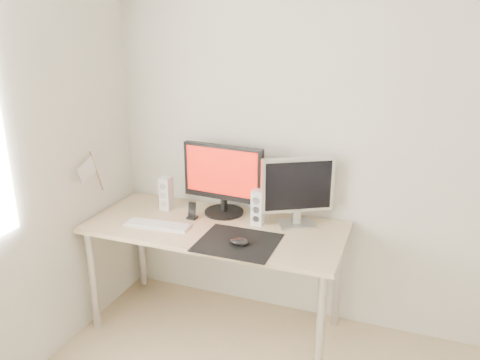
# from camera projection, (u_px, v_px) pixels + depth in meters

# --- Properties ---
(wall_back) EXTENTS (3.50, 0.00, 3.50)m
(wall_back) POSITION_uv_depth(u_px,v_px,m) (382.00, 143.00, 2.77)
(wall_back) COLOR white
(wall_back) RESTS_ON ground
(mousepad) EXTENTS (0.45, 0.40, 0.00)m
(mousepad) POSITION_uv_depth(u_px,v_px,m) (238.00, 242.00, 2.68)
(mousepad) COLOR black
(mousepad) RESTS_ON desk
(mouse) EXTENTS (0.11, 0.07, 0.04)m
(mouse) POSITION_uv_depth(u_px,v_px,m) (239.00, 242.00, 2.64)
(mouse) COLOR black
(mouse) RESTS_ON mousepad
(desk) EXTENTS (1.60, 0.70, 0.73)m
(desk) POSITION_uv_depth(u_px,v_px,m) (215.00, 237.00, 2.94)
(desk) COLOR #D1B587
(desk) RESTS_ON ground
(main_monitor) EXTENTS (0.55, 0.28, 0.47)m
(main_monitor) POSITION_uv_depth(u_px,v_px,m) (223.00, 177.00, 3.01)
(main_monitor) COLOR black
(main_monitor) RESTS_ON desk
(second_monitor) EXTENTS (0.41, 0.26, 0.43)m
(second_monitor) POSITION_uv_depth(u_px,v_px,m) (298.00, 189.00, 2.84)
(second_monitor) COLOR silver
(second_monitor) RESTS_ON desk
(speaker_left) EXTENTS (0.07, 0.09, 0.22)m
(speaker_left) POSITION_uv_depth(u_px,v_px,m) (166.00, 193.00, 3.14)
(speaker_left) COLOR white
(speaker_left) RESTS_ON desk
(speaker_right) EXTENTS (0.07, 0.09, 0.22)m
(speaker_right) POSITION_uv_depth(u_px,v_px,m) (258.00, 207.00, 2.90)
(speaker_right) COLOR white
(speaker_right) RESTS_ON desk
(keyboard) EXTENTS (0.43, 0.15, 0.02)m
(keyboard) POSITION_uv_depth(u_px,v_px,m) (158.00, 225.00, 2.90)
(keyboard) COLOR silver
(keyboard) RESTS_ON desk
(phone_dock) EXTENTS (0.06, 0.05, 0.11)m
(phone_dock) POSITION_uv_depth(u_px,v_px,m) (192.00, 214.00, 3.00)
(phone_dock) COLOR black
(phone_dock) RESTS_ON desk
(pennant) EXTENTS (0.01, 0.23, 0.29)m
(pennant) POSITION_uv_depth(u_px,v_px,m) (90.00, 170.00, 2.94)
(pennant) COLOR #A57F54
(pennant) RESTS_ON wall_left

